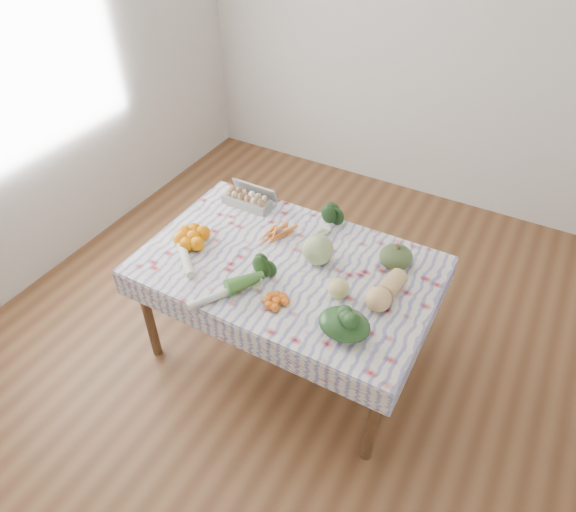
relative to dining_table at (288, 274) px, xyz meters
The scene contains 17 objects.
ground 0.68m from the dining_table, ahead, with size 4.50×4.50×0.00m, color brown.
wall_back 2.36m from the dining_table, 90.00° to the left, with size 4.00×0.04×2.80m, color silver.
dining_table is the anchor object (origin of this frame).
tablecloth 0.08m from the dining_table, ahead, with size 1.66×1.06×0.01m, color silver.
egg_carton 0.64m from the dining_table, 144.14° to the left, with size 0.32×0.13×0.09m, color #9B9B97.
carrot_bunch 0.26m from the dining_table, 138.06° to the left, with size 0.20×0.18×0.04m, color orange.
kale_bunch 0.44m from the dining_table, 80.65° to the left, with size 0.14×0.12×0.12m, color #173414.
kabocha_squash 0.62m from the dining_table, 28.03° to the left, with size 0.19×0.19×0.12m, color #445A2E.
cabbage 0.24m from the dining_table, 35.70° to the left, with size 0.18×0.18×0.18m, color #98B371.
butternut_squash 0.60m from the dining_table, ahead, with size 0.13×0.29×0.13m, color #DBAF6B.
orange_cluster 0.60m from the dining_table, 169.19° to the right, with size 0.28×0.28×0.09m, color orange.
broccoli 0.24m from the dining_table, 110.76° to the right, with size 0.13×0.13×0.10m, color #24481A.
mandarin_cluster 0.34m from the dining_table, 71.89° to the right, with size 0.16×0.16×0.05m, color orange.
grapefruit 0.40m from the dining_table, 14.96° to the right, with size 0.11×0.11×0.11m, color #C9C26D.
spinach_bag 0.59m from the dining_table, 32.47° to the right, with size 0.26×0.21×0.12m, color #1A3817.
daikon 0.60m from the dining_table, 154.75° to the right, with size 0.05×0.05×0.37m, color silver.
leek 0.43m from the dining_table, 113.39° to the right, with size 0.05×0.05×0.43m, color beige.
Camera 1 is at (1.06, -1.90, 2.70)m, focal length 32.00 mm.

